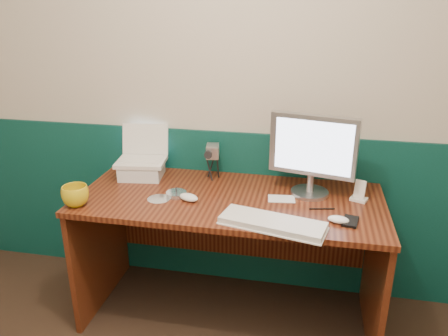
% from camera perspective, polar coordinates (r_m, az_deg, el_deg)
% --- Properties ---
extents(back_wall, '(3.50, 0.04, 2.50)m').
position_cam_1_polar(back_wall, '(2.51, 0.52, 10.29)').
color(back_wall, '#BCB19F').
rests_on(back_wall, ground).
extents(wainscot, '(3.48, 0.02, 1.00)m').
position_cam_1_polar(wainscot, '(2.74, 0.42, -5.35)').
color(wainscot, '#08372D').
rests_on(wainscot, ground).
extents(desk, '(1.60, 0.70, 0.75)m').
position_cam_1_polar(desk, '(2.48, 0.70, -11.70)').
color(desk, '#38130A').
rests_on(desk, ground).
extents(laptop_riser, '(0.26, 0.23, 0.08)m').
position_cam_1_polar(laptop_riser, '(2.59, -10.69, -0.29)').
color(laptop_riser, silver).
rests_on(laptop_riser, desk).
extents(laptop, '(0.30, 0.24, 0.23)m').
position_cam_1_polar(laptop, '(2.54, -10.92, 2.99)').
color(laptop, silver).
rests_on(laptop, laptop_riser).
extents(monitor, '(0.46, 0.22, 0.45)m').
position_cam_1_polar(monitor, '(2.30, 11.47, 1.73)').
color(monitor, '#A9A9AE').
rests_on(monitor, desk).
extents(keyboard, '(0.50, 0.26, 0.03)m').
position_cam_1_polar(keyboard, '(2.02, 6.33, -7.24)').
color(keyboard, white).
rests_on(keyboard, desk).
extents(mouse_right, '(0.11, 0.07, 0.03)m').
position_cam_1_polar(mouse_right, '(2.11, 14.71, -6.52)').
color(mouse_right, white).
rests_on(mouse_right, desk).
extents(mouse_left, '(0.13, 0.11, 0.04)m').
position_cam_1_polar(mouse_left, '(2.26, -4.63, -3.84)').
color(mouse_left, white).
rests_on(mouse_left, desk).
extents(mug, '(0.15, 0.15, 0.11)m').
position_cam_1_polar(mug, '(2.31, -18.84, -3.46)').
color(mug, gold).
rests_on(mug, desk).
extents(camcorder, '(0.12, 0.15, 0.21)m').
position_cam_1_polar(camcorder, '(2.51, -1.47, 0.87)').
color(camcorder, '#B6B6BB').
rests_on(camcorder, desk).
extents(cd_spindle, '(0.11, 0.11, 0.02)m').
position_cam_1_polar(cd_spindle, '(2.32, -6.24, -3.40)').
color(cd_spindle, silver).
rests_on(cd_spindle, desk).
extents(cd_loose_a, '(0.12, 0.12, 0.00)m').
position_cam_1_polar(cd_loose_a, '(2.31, -8.51, -4.00)').
color(cd_loose_a, silver).
rests_on(cd_loose_a, desk).
extents(pen, '(0.12, 0.03, 0.01)m').
position_cam_1_polar(pen, '(2.22, 12.66, -5.22)').
color(pen, black).
rests_on(pen, desk).
extents(papers, '(0.15, 0.11, 0.00)m').
position_cam_1_polar(papers, '(2.30, 7.52, -4.02)').
color(papers, silver).
rests_on(papers, desk).
extents(dock, '(0.10, 0.09, 0.02)m').
position_cam_1_polar(dock, '(2.37, 17.19, -3.90)').
color(dock, white).
rests_on(dock, desk).
extents(music_player, '(0.06, 0.05, 0.10)m').
position_cam_1_polar(music_player, '(2.34, 17.34, -2.67)').
color(music_player, white).
rests_on(music_player, dock).
extents(pda, '(0.09, 0.12, 0.01)m').
position_cam_1_polar(pda, '(2.13, 16.19, -6.71)').
color(pda, black).
rests_on(pda, desk).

